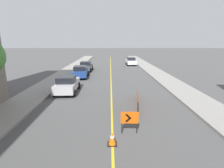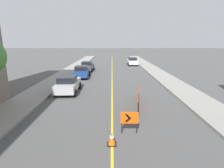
{
  "view_description": "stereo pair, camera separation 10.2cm",
  "coord_description": "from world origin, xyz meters",
  "views": [
    {
      "loc": [
        -0.11,
        16.01,
        4.73
      ],
      "look_at": [
        0.06,
        31.33,
        1.0
      ],
      "focal_mm": 28.0,
      "sensor_mm": 36.0,
      "label": 1
    },
    {
      "loc": [
        -0.01,
        16.01,
        4.73
      ],
      "look_at": [
        0.06,
        31.33,
        1.0
      ],
      "focal_mm": 28.0,
      "sensor_mm": 36.0,
      "label": 2
    }
  ],
  "objects": [
    {
      "name": "sidewalk_left",
      "position": [
        -6.94,
        36.77,
        0.09
      ],
      "size": [
        2.84,
        73.53,
        0.17
      ],
      "color": "gray",
      "rests_on": "ground_plane"
    },
    {
      "name": "sidewalk_right",
      "position": [
        6.94,
        36.77,
        0.09
      ],
      "size": [
        2.84,
        73.53,
        0.17
      ],
      "color": "gray",
      "rests_on": "ground_plane"
    },
    {
      "name": "parked_car_curb_far",
      "position": [
        -4.08,
        44.59,
        0.8
      ],
      "size": [
        1.94,
        4.33,
        1.59
      ],
      "rotation": [
        0.0,
        0.0,
        -0.02
      ],
      "color": "#474C51",
      "rests_on": "ground_plane"
    },
    {
      "name": "safety_mesh_fence",
      "position": [
        1.95,
        28.46,
        0.55
      ],
      "size": [
        0.75,
        4.77,
        1.1
      ],
      "rotation": [
        0.0,
        0.0,
        1.42
      ],
      "color": "#EF560C",
      "rests_on": "ground_plane"
    },
    {
      "name": "arrow_barricade_primary",
      "position": [
        0.9,
        24.4,
        0.83
      ],
      "size": [
        0.93,
        0.1,
        1.19
      ],
      "rotation": [
        0.0,
        0.0,
        -0.03
      ],
      "color": "#EF560C",
      "rests_on": "ground_plane"
    },
    {
      "name": "parked_car_curb_mid",
      "position": [
        -4.11,
        39.24,
        0.8
      ],
      "size": [
        2.04,
        4.4,
        1.59
      ],
      "rotation": [
        0.0,
        0.0,
        0.06
      ],
      "color": "navy",
      "rests_on": "ground_plane"
    },
    {
      "name": "parked_car_opposite_side",
      "position": [
        4.17,
        51.98,
        0.8
      ],
      "size": [
        1.94,
        4.34,
        1.59
      ],
      "rotation": [
        0.0,
        0.0,
        0.02
      ],
      "color": "silver",
      "rests_on": "ground_plane"
    },
    {
      "name": "traffic_cone_fifth",
      "position": [
        -0.02,
        23.35,
        0.3
      ],
      "size": [
        0.45,
        0.45,
        0.61
      ],
      "color": "black",
      "rests_on": "ground_plane"
    },
    {
      "name": "parked_car_curb_near",
      "position": [
        -4.2,
        32.14,
        0.8
      ],
      "size": [
        1.95,
        4.35,
        1.59
      ],
      "rotation": [
        0.0,
        0.0,
        0.03
      ],
      "color": "#B7B7BC",
      "rests_on": "ground_plane"
    },
    {
      "name": "lane_stripe",
      "position": [
        0.0,
        36.77,
        0.0
      ],
      "size": [
        0.12,
        73.53,
        0.01
      ],
      "color": "gold",
      "rests_on": "ground_plane"
    }
  ]
}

